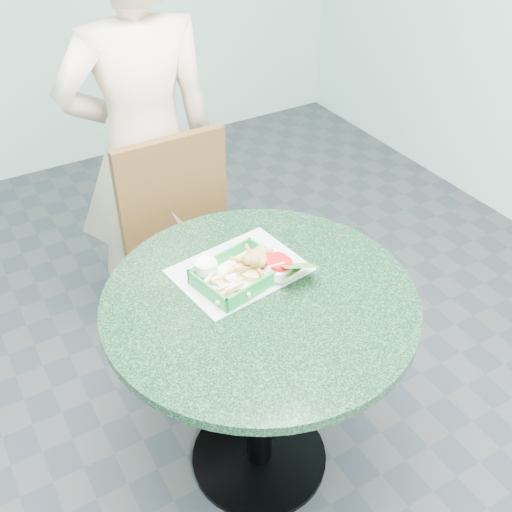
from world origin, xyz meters
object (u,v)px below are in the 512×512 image
cafe_table (260,343)px  diner_person (143,132)px  sauce_ramekin (208,267)px  food_basket (239,282)px  crab_sandwich (258,268)px  dining_chair (189,245)px

cafe_table → diner_person: 0.94m
cafe_table → sauce_ramekin: 0.28m
cafe_table → food_basket: food_basket is taller
cafe_table → crab_sandwich: 0.24m
food_basket → sauce_ramekin: size_ratio=3.74×
dining_chair → crab_sandwich: 0.61m
diner_person → sauce_ramekin: bearing=87.2°
sauce_ramekin → crab_sandwich: bearing=-31.1°
cafe_table → dining_chair: (0.06, 0.62, -0.05)m
crab_sandwich → dining_chair: bearing=88.2°
food_basket → sauce_ramekin: (-0.07, 0.07, 0.04)m
dining_chair → food_basket: bearing=-98.2°
sauce_ramekin → food_basket: bearing=-44.4°
dining_chair → crab_sandwich: bearing=-92.0°
diner_person → sauce_ramekin: (-0.11, -0.74, -0.10)m
crab_sandwich → sauce_ramekin: bearing=148.9°
cafe_table → diner_person: diner_person is taller
cafe_table → sauce_ramekin: (-0.09, 0.15, 0.22)m
food_basket → sauce_ramekin: sauce_ramekin is taller
diner_person → food_basket: (-0.04, -0.80, -0.13)m
dining_chair → sauce_ramekin: (-0.14, -0.47, 0.27)m
dining_chair → diner_person: (-0.03, 0.27, 0.37)m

